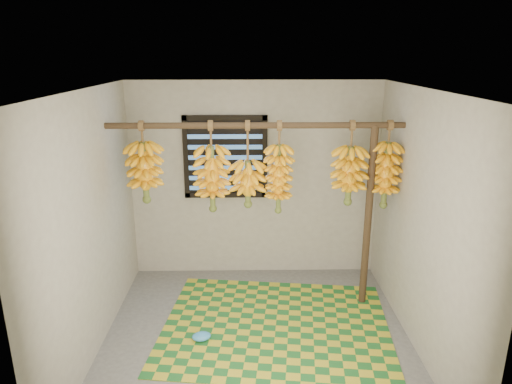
{
  "coord_description": "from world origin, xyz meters",
  "views": [
    {
      "loc": [
        -0.07,
        -3.85,
        2.7
      ],
      "look_at": [
        0.0,
        0.55,
        1.35
      ],
      "focal_mm": 32.0,
      "sensor_mm": 36.0,
      "label": 1
    }
  ],
  "objects_px": {
    "banana_bunch_c": "(248,184)",
    "banana_bunch_e": "(349,175)",
    "plastic_bag": "(201,336)",
    "banana_bunch_b": "(212,179)",
    "support_post": "(368,219)",
    "banana_bunch_f": "(386,175)",
    "banana_bunch_a": "(145,172)",
    "banana_bunch_d": "(279,179)",
    "woven_mat": "(276,326)"
  },
  "relations": [
    {
      "from": "banana_bunch_d",
      "to": "banana_bunch_e",
      "type": "xyz_separation_m",
      "value": [
        0.73,
        -0.0,
        0.03
      ]
    },
    {
      "from": "banana_bunch_f",
      "to": "plastic_bag",
      "type": "bearing_deg",
      "value": -159.61
    },
    {
      "from": "plastic_bag",
      "to": "banana_bunch_e",
      "type": "relative_size",
      "value": 0.21
    },
    {
      "from": "banana_bunch_b",
      "to": "banana_bunch_d",
      "type": "relative_size",
      "value": 0.97
    },
    {
      "from": "banana_bunch_e",
      "to": "banana_bunch_c",
      "type": "bearing_deg",
      "value": 180.0
    },
    {
      "from": "woven_mat",
      "to": "banana_bunch_f",
      "type": "distance_m",
      "value": 1.93
    },
    {
      "from": "plastic_bag",
      "to": "banana_bunch_f",
      "type": "bearing_deg",
      "value": 20.39
    },
    {
      "from": "banana_bunch_d",
      "to": "banana_bunch_f",
      "type": "bearing_deg",
      "value": 0.0
    },
    {
      "from": "plastic_bag",
      "to": "banana_bunch_a",
      "type": "height_order",
      "value": "banana_bunch_a"
    },
    {
      "from": "banana_bunch_e",
      "to": "banana_bunch_f",
      "type": "relative_size",
      "value": 0.96
    },
    {
      "from": "support_post",
      "to": "woven_mat",
      "type": "bearing_deg",
      "value": -154.83
    },
    {
      "from": "banana_bunch_c",
      "to": "banana_bunch_e",
      "type": "relative_size",
      "value": 1.02
    },
    {
      "from": "banana_bunch_b",
      "to": "banana_bunch_c",
      "type": "bearing_deg",
      "value": -0.0
    },
    {
      "from": "support_post",
      "to": "banana_bunch_a",
      "type": "relative_size",
      "value": 2.38
    },
    {
      "from": "banana_bunch_d",
      "to": "banana_bunch_e",
      "type": "height_order",
      "value": "same"
    },
    {
      "from": "plastic_bag",
      "to": "banana_bunch_c",
      "type": "relative_size",
      "value": 0.21
    },
    {
      "from": "banana_bunch_a",
      "to": "banana_bunch_c",
      "type": "bearing_deg",
      "value": 0.0
    },
    {
      "from": "woven_mat",
      "to": "banana_bunch_b",
      "type": "relative_size",
      "value": 2.42
    },
    {
      "from": "support_post",
      "to": "plastic_bag",
      "type": "height_order",
      "value": "support_post"
    },
    {
      "from": "banana_bunch_c",
      "to": "banana_bunch_d",
      "type": "height_order",
      "value": "same"
    },
    {
      "from": "woven_mat",
      "to": "plastic_bag",
      "type": "xyz_separation_m",
      "value": [
        -0.74,
        -0.23,
        0.04
      ]
    },
    {
      "from": "woven_mat",
      "to": "banana_bunch_a",
      "type": "height_order",
      "value": "banana_bunch_a"
    },
    {
      "from": "banana_bunch_e",
      "to": "banana_bunch_b",
      "type": "bearing_deg",
      "value": 180.0
    },
    {
      "from": "support_post",
      "to": "banana_bunch_f",
      "type": "xyz_separation_m",
      "value": [
        0.15,
        0.0,
        0.48
      ]
    },
    {
      "from": "support_post",
      "to": "banana_bunch_d",
      "type": "bearing_deg",
      "value": 180.0
    },
    {
      "from": "banana_bunch_a",
      "to": "banana_bunch_c",
      "type": "xyz_separation_m",
      "value": [
        1.06,
        0.0,
        -0.13
      ]
    },
    {
      "from": "support_post",
      "to": "banana_bunch_a",
      "type": "bearing_deg",
      "value": 180.0
    },
    {
      "from": "banana_bunch_a",
      "to": "banana_bunch_b",
      "type": "bearing_deg",
      "value": 0.0
    },
    {
      "from": "plastic_bag",
      "to": "banana_bunch_b",
      "type": "distance_m",
      "value": 1.57
    },
    {
      "from": "banana_bunch_d",
      "to": "banana_bunch_b",
      "type": "bearing_deg",
      "value": 180.0
    },
    {
      "from": "banana_bunch_e",
      "to": "woven_mat",
      "type": "bearing_deg",
      "value": -148.59
    },
    {
      "from": "banana_bunch_e",
      "to": "plastic_bag",
      "type": "bearing_deg",
      "value": -155.05
    },
    {
      "from": "woven_mat",
      "to": "banana_bunch_e",
      "type": "relative_size",
      "value": 2.6
    },
    {
      "from": "banana_bunch_a",
      "to": "banana_bunch_b",
      "type": "relative_size",
      "value": 0.89
    },
    {
      "from": "banana_bunch_d",
      "to": "banana_bunch_f",
      "type": "height_order",
      "value": "same"
    },
    {
      "from": "support_post",
      "to": "banana_bunch_b",
      "type": "relative_size",
      "value": 2.12
    },
    {
      "from": "woven_mat",
      "to": "banana_bunch_f",
      "type": "height_order",
      "value": "banana_bunch_f"
    },
    {
      "from": "banana_bunch_c",
      "to": "banana_bunch_e",
      "type": "xyz_separation_m",
      "value": [
        1.05,
        -0.0,
        0.08
      ]
    },
    {
      "from": "support_post",
      "to": "plastic_bag",
      "type": "relative_size",
      "value": 10.6
    },
    {
      "from": "banana_bunch_a",
      "to": "banana_bunch_c",
      "type": "distance_m",
      "value": 1.06
    },
    {
      "from": "banana_bunch_b",
      "to": "banana_bunch_d",
      "type": "xyz_separation_m",
      "value": [
        0.69,
        -0.0,
        -0.0
      ]
    },
    {
      "from": "banana_bunch_c",
      "to": "plastic_bag",
      "type": "bearing_deg",
      "value": -123.2
    },
    {
      "from": "support_post",
      "to": "plastic_bag",
      "type": "bearing_deg",
      "value": -158.02
    },
    {
      "from": "banana_bunch_c",
      "to": "banana_bunch_f",
      "type": "bearing_deg",
      "value": 0.0
    },
    {
      "from": "woven_mat",
      "to": "plastic_bag",
      "type": "distance_m",
      "value": 0.78
    },
    {
      "from": "banana_bunch_a",
      "to": "plastic_bag",
      "type": "bearing_deg",
      "value": -49.67
    },
    {
      "from": "banana_bunch_a",
      "to": "banana_bunch_c",
      "type": "height_order",
      "value": "same"
    },
    {
      "from": "support_post",
      "to": "banana_bunch_d",
      "type": "height_order",
      "value": "banana_bunch_d"
    },
    {
      "from": "plastic_bag",
      "to": "banana_bunch_d",
      "type": "xyz_separation_m",
      "value": [
        0.78,
        0.7,
        1.4
      ]
    },
    {
      "from": "plastic_bag",
      "to": "banana_bunch_b",
      "type": "xyz_separation_m",
      "value": [
        0.09,
        0.7,
        1.4
      ]
    }
  ]
}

